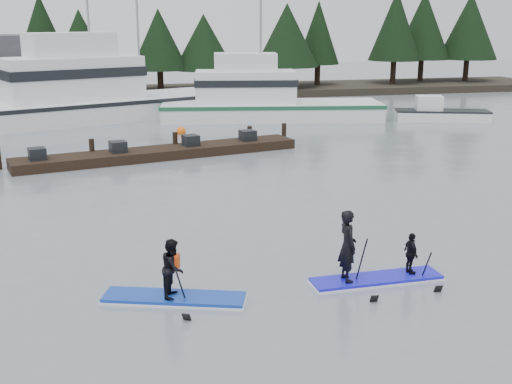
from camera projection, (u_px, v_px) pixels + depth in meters
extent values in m
plane|color=slate|center=(317.00, 307.00, 14.41)|extent=(160.00, 160.00, 0.00)
cube|color=#2D281E|center=(158.00, 92.00, 53.80)|extent=(70.00, 8.00, 0.60)
cube|color=white|center=(108.00, 116.00, 41.77)|extent=(18.95, 11.52, 2.45)
cube|color=white|center=(72.00, 78.00, 39.88)|extent=(9.04, 6.46, 2.65)
cylinder|color=gray|center=(89.00, 35.00, 39.92)|extent=(0.14, 0.14, 7.84)
cube|color=white|center=(271.00, 117.00, 41.41)|extent=(14.42, 6.29, 1.99)
cube|color=white|center=(245.00, 87.00, 40.80)|extent=(6.67, 3.89, 1.99)
cylinder|color=gray|center=(261.00, 51.00, 40.28)|extent=(0.14, 0.14, 6.38)
cube|color=white|center=(442.00, 115.00, 40.64)|extent=(5.99, 3.45, 0.67)
cube|color=black|center=(161.00, 153.00, 29.85)|extent=(13.43, 4.84, 0.45)
sphere|color=orange|center=(181.00, 134.00, 36.06)|extent=(0.52, 0.52, 0.52)
cube|color=#1136A6|center=(174.00, 298.00, 14.73)|extent=(3.34, 1.79, 0.12)
imported|color=black|center=(173.00, 268.00, 14.54)|extent=(0.70, 0.79, 1.37)
cube|color=#FF4C15|center=(173.00, 261.00, 14.49)|extent=(0.35, 0.29, 0.32)
cylinder|color=black|center=(182.00, 291.00, 14.42)|extent=(0.44, 0.82, 1.53)
cube|color=#1716D4|center=(376.00, 279.00, 15.81)|extent=(3.29, 0.84, 0.12)
imported|color=black|center=(348.00, 246.00, 15.37)|extent=(0.44, 0.66, 1.78)
cylinder|color=black|center=(360.00, 265.00, 15.34)|extent=(0.15, 0.98, 1.67)
imported|color=black|center=(411.00, 253.00, 15.88)|extent=(0.27, 0.62, 1.06)
cylinder|color=black|center=(423.00, 273.00, 15.85)|extent=(0.13, 0.84, 1.42)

